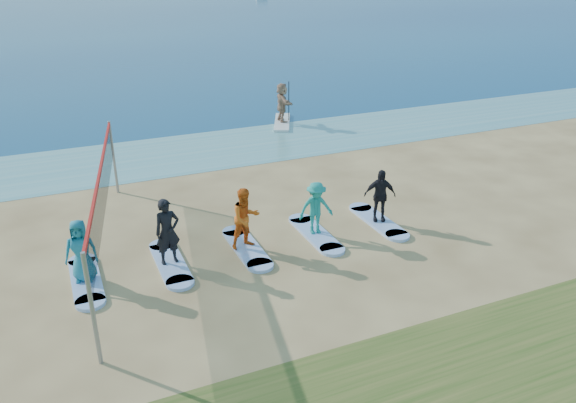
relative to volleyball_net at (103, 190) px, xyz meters
name	(u,v)px	position (x,y,z in m)	size (l,w,h in m)	color
ground	(352,261)	(5.78, -2.90, -1.90)	(600.00, 600.00, 0.00)	tan
shallow_water	(229,147)	(5.78, 7.60, -1.90)	(600.00, 600.00, 0.00)	teal
volleyball_net	(103,190)	(0.00, 0.00, 0.00)	(1.68, 8.95, 2.50)	gray
paddleboard	(282,122)	(9.28, 10.04, -1.84)	(0.70, 3.00, 0.12)	silver
paddleboarder	(282,102)	(9.28, 10.04, -0.87)	(1.70, 0.54, 1.83)	tan
surfboard_0	(86,280)	(-0.77, -1.16, -1.86)	(0.70, 2.20, 0.09)	#95B3E7
student_0	(81,251)	(-0.77, -1.16, -1.02)	(0.78, 0.51, 1.59)	teal
surfboard_1	(171,263)	(1.34, -1.16, -1.86)	(0.70, 2.20, 0.09)	#95B3E7
student_1	(167,232)	(1.34, -1.16, -0.93)	(0.64, 0.42, 1.76)	black
surfboard_2	(247,248)	(3.45, -1.16, -1.86)	(0.70, 2.20, 0.09)	#95B3E7
student_2	(246,218)	(3.45, -1.16, -0.96)	(0.83, 0.65, 1.71)	#D55B16
surfboard_3	(315,234)	(5.57, -1.16, -1.86)	(0.70, 2.20, 0.09)	#95B3E7
student_3	(316,208)	(5.57, -1.16, -1.04)	(1.00, 0.58, 1.55)	teal
surfboard_4	(378,221)	(7.68, -1.16, -1.86)	(0.70, 2.20, 0.09)	#95B3E7
student_4	(380,195)	(7.68, -1.16, -1.01)	(0.94, 0.39, 1.61)	black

